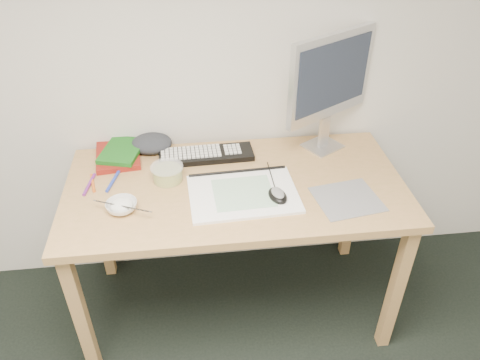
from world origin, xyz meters
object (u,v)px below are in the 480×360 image
object	(u,v)px
monitor	(330,79)
rice_bowl	(122,206)
sketchpad	(243,194)
desk	(235,200)
keyboard	(206,155)

from	to	relation	value
monitor	rice_bowl	xyz separation A→B (m)	(-0.88, -0.37, -0.31)
sketchpad	monitor	bearing A→B (deg)	35.66
desk	keyboard	bearing A→B (deg)	116.10
monitor	sketchpad	bearing A→B (deg)	-172.43
sketchpad	rice_bowl	world-z (taller)	rice_bowl
monitor	rice_bowl	distance (m)	1.01
keyboard	monitor	size ratio (longest dim) A/B	0.79
keyboard	desk	bearing A→B (deg)	-66.01
desk	sketchpad	distance (m)	0.12
rice_bowl	sketchpad	bearing A→B (deg)	4.77
keyboard	monitor	world-z (taller)	monitor
desk	sketchpad	size ratio (longest dim) A/B	3.26
sketchpad	monitor	size ratio (longest dim) A/B	0.81
desk	rice_bowl	distance (m)	0.48
keyboard	rice_bowl	size ratio (longest dim) A/B	3.52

